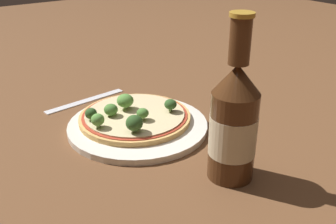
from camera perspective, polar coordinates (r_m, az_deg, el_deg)
name	(u,v)px	position (r m, az deg, el deg)	size (l,w,h in m)	color
ground_plane	(148,131)	(0.75, -2.97, -2.72)	(3.00, 3.00, 0.00)	brown
plate	(138,126)	(0.76, -4.39, -1.99)	(0.27, 0.27, 0.01)	silver
pizza	(135,116)	(0.77, -4.82, -0.65)	(0.22, 0.22, 0.01)	tan
broccoli_floret_0	(172,105)	(0.76, 0.58, 0.98)	(0.02, 0.02, 0.03)	#89A866
broccoli_floret_1	(111,110)	(0.75, -8.29, 0.34)	(0.03, 0.03, 0.02)	#89A866
broccoli_floret_2	(125,101)	(0.78, -6.23, 1.64)	(0.03, 0.03, 0.03)	#89A866
broccoli_floret_3	(98,120)	(0.71, -10.17, -1.13)	(0.02, 0.02, 0.03)	#89A866
broccoli_floret_4	(142,113)	(0.73, -3.79, -0.13)	(0.02, 0.02, 0.02)	#89A866
broccoli_floret_5	(134,123)	(0.69, -4.90, -1.61)	(0.03, 0.03, 0.03)	#89A866
broccoli_floret_6	(91,114)	(0.74, -11.12, -0.23)	(0.02, 0.02, 0.02)	#89A866
beer_bottle	(234,122)	(0.58, 9.51, -1.48)	(0.07, 0.07, 0.25)	#472814
fork	(86,101)	(0.89, -11.88, 1.64)	(0.04, 0.19, 0.00)	silver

